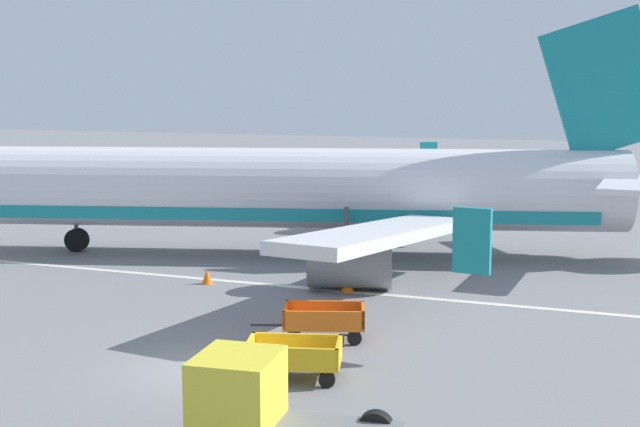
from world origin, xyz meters
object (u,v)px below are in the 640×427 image
baggage_cart_second_in_row (324,321)px  traffic_cone_near_plane (332,311)px  service_truck_beside_carts (259,402)px  traffic_cone_mid_apron (347,283)px  baggage_cart_nearest (293,357)px  traffic_cone_by_carts (207,277)px  airplane (317,190)px

baggage_cart_second_in_row → traffic_cone_near_plane: baggage_cart_second_in_row is taller
service_truck_beside_carts → traffic_cone_mid_apron: bearing=101.3°
baggage_cart_nearest → traffic_cone_by_carts: bearing=129.1°
baggage_cart_second_in_row → traffic_cone_near_plane: bearing=103.0°
airplane → traffic_cone_mid_apron: (3.65, -6.37, -2.70)m
baggage_cart_second_in_row → traffic_cone_by_carts: baggage_cart_second_in_row is taller
traffic_cone_near_plane → traffic_cone_by_carts: (-6.48, 3.26, -0.00)m
service_truck_beside_carts → traffic_cone_near_plane: bearing=101.2°
airplane → traffic_cone_near_plane: airplane is taller
service_truck_beside_carts → traffic_cone_near_plane: service_truck_beside_carts is taller
traffic_cone_mid_apron → traffic_cone_by_carts: (-5.67, -0.69, -0.06)m
service_truck_beside_carts → traffic_cone_near_plane: 10.70m
baggage_cart_nearest → service_truck_beside_carts: bearing=-76.9°
service_truck_beside_carts → traffic_cone_mid_apron: size_ratio=6.43×
baggage_cart_nearest → baggage_cart_second_in_row: same height
service_truck_beside_carts → traffic_cone_by_carts: 16.19m
traffic_cone_mid_apron → traffic_cone_by_carts: bearing=-173.0°
service_truck_beside_carts → traffic_cone_mid_apron: service_truck_beside_carts is taller
airplane → baggage_cart_nearest: size_ratio=10.24×
airplane → baggage_cart_second_in_row: size_ratio=10.29×
baggage_cart_second_in_row → traffic_cone_by_carts: size_ratio=6.15×
service_truck_beside_carts → traffic_cone_by_carts: service_truck_beside_carts is taller
airplane → traffic_cone_near_plane: bearing=-66.7°
airplane → traffic_cone_near_plane: size_ratio=63.01×
service_truck_beside_carts → traffic_cone_mid_apron: (-2.88, 14.42, -0.75)m
airplane → service_truck_beside_carts: airplane is taller
service_truck_beside_carts → traffic_cone_near_plane: size_ratio=7.71×
airplane → baggage_cart_second_in_row: 13.76m
airplane → baggage_cart_nearest: bearing=-71.4°
traffic_cone_near_plane → traffic_cone_mid_apron: traffic_cone_mid_apron is taller
airplane → baggage_cart_nearest: airplane is taller
baggage_cart_nearest → traffic_cone_by_carts: 11.91m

